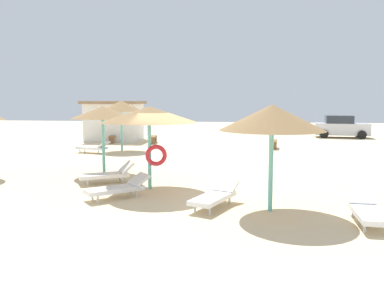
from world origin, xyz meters
The scene contains 15 objects.
ground_plane centered at (0.00, 0.00, 0.00)m, with size 80.00×80.00×0.00m, color beige.
parasol_0 centered at (2.69, -1.78, 2.45)m, with size 2.71×2.71×2.79m.
parasol_3 centered at (-1.04, 0.32, 2.42)m, with size 3.11×3.11×2.70m.
parasol_4 centered at (-4.96, 9.67, 2.55)m, with size 2.55×2.55×2.87m.
parasol_5 centered at (-3.51, 2.80, 2.41)m, with size 2.47×2.47×2.66m.
lounger_0 centered at (4.90, -2.52, 0.31)m, with size 0.75×1.93×0.69m.
lounger_3 centered at (-1.67, -0.96, 0.31)m, with size 1.85×1.74×0.66m.
lounger_4 centered at (-6.18, 8.44, 0.31)m, with size 2.00×1.07×0.67m.
lounger_5 centered at (-2.72, 1.02, 0.32)m, with size 1.95×1.50×0.73m.
lounger_6 centered at (1.23, -1.56, 0.31)m, with size 1.33×2.01×0.62m.
bench_0 centered at (3.81, 11.84, 0.35)m, with size 0.54×1.53×0.49m.
bench_1 centered at (-6.88, 13.66, 0.35)m, with size 0.69×1.55×0.49m.
bench_2 centered at (-4.05, 13.70, 0.35)m, with size 0.56×1.53×0.49m.
parked_car centered at (9.51, 19.55, 0.82)m, with size 4.15×2.31×1.72m.
beach_cabana centered at (-7.25, 15.22, 1.44)m, with size 4.01×3.29×2.83m.
Camera 1 is at (1.96, -11.95, 2.90)m, focal length 36.50 mm.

